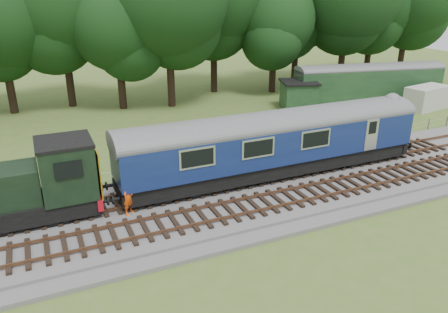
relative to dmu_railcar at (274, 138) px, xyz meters
name	(u,v)px	position (x,y,z in m)	size (l,w,h in m)	color
ground	(217,204)	(-4.19, -1.40, -2.61)	(120.00, 120.00, 0.00)	#446324
ballast	(217,201)	(-4.19, -1.40, -2.43)	(70.00, 7.00, 0.35)	#4C4C4F
track_north	(206,186)	(-4.19, 0.00, -2.19)	(67.20, 2.40, 0.21)	black
track_south	(229,210)	(-4.19, -3.00, -2.19)	(67.20, 2.40, 0.21)	black
fence	(188,173)	(-4.19, 3.10, -2.61)	(64.00, 0.12, 1.00)	#6B6054
tree_line	(126,106)	(-4.19, 20.60, -2.61)	(70.00, 8.00, 18.00)	black
dmu_railcar	(274,138)	(0.00, 0.00, 0.00)	(18.05, 2.86, 3.88)	black
shunter_loco	(6,193)	(-13.93, 0.00, -0.63)	(8.91, 2.60, 3.38)	black
worker	(128,196)	(-8.70, -1.23, -1.30)	(0.70, 0.46, 1.92)	#FF530D
parked_coach	(369,81)	(17.70, 12.30, -0.52)	(14.75, 5.40, 3.72)	#16321C
shed	(299,95)	(10.23, 13.04, -1.28)	(4.04, 4.04, 2.61)	#16321C
caravan	(427,98)	(21.10, 8.23, -1.56)	(4.29, 2.10, 2.10)	#A9A9A4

